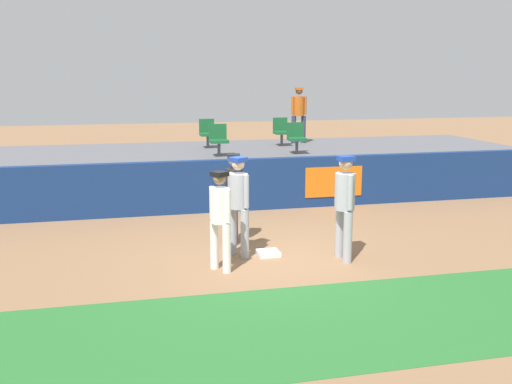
{
  "coord_description": "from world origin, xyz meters",
  "views": [
    {
      "loc": [
        -2.48,
        -10.0,
        3.31
      ],
      "look_at": [
        0.11,
        1.05,
        1.0
      ],
      "focal_mm": 41.03,
      "sensor_mm": 36.0,
      "label": 1
    }
  ],
  "objects_px": {
    "player_runner_visitor": "(238,199)",
    "seat_back_center": "(207,132)",
    "player_umpire": "(234,192)",
    "seat_front_right": "(296,136)",
    "seat_front_center": "(218,138)",
    "first_base": "(268,253)",
    "seat_back_right": "(281,130)",
    "player_fielder_home": "(220,214)",
    "player_coach_visitor": "(345,200)",
    "spectator_hooded": "(299,111)"
  },
  "relations": [
    {
      "from": "spectator_hooded",
      "to": "seat_back_right",
      "type": "bearing_deg",
      "value": 43.92
    },
    {
      "from": "player_umpire",
      "to": "seat_front_center",
      "type": "distance_m",
      "value": 4.21
    },
    {
      "from": "player_coach_visitor",
      "to": "seat_front_right",
      "type": "distance_m",
      "value": 5.77
    },
    {
      "from": "first_base",
      "to": "spectator_hooded",
      "type": "xyz_separation_m",
      "value": [
        2.89,
        7.47,
        2.12
      ]
    },
    {
      "from": "player_runner_visitor",
      "to": "player_umpire",
      "type": "relative_size",
      "value": 1.04
    },
    {
      "from": "player_umpire",
      "to": "seat_front_center",
      "type": "xyz_separation_m",
      "value": [
        0.4,
        4.15,
        0.6
      ]
    },
    {
      "from": "player_umpire",
      "to": "seat_back_center",
      "type": "xyz_separation_m",
      "value": [
        0.37,
        5.95,
        0.6
      ]
    },
    {
      "from": "seat_front_center",
      "to": "seat_back_center",
      "type": "bearing_deg",
      "value": 90.76
    },
    {
      "from": "seat_back_right",
      "to": "seat_front_right",
      "type": "distance_m",
      "value": 1.8
    },
    {
      "from": "player_fielder_home",
      "to": "first_base",
      "type": "bearing_deg",
      "value": 88.32
    },
    {
      "from": "first_base",
      "to": "seat_back_right",
      "type": "bearing_deg",
      "value": 72.61
    },
    {
      "from": "player_umpire",
      "to": "seat_back_right",
      "type": "relative_size",
      "value": 2.12
    },
    {
      "from": "player_umpire",
      "to": "seat_back_right",
      "type": "xyz_separation_m",
      "value": [
        2.62,
        5.95,
        0.6
      ]
    },
    {
      "from": "seat_back_right",
      "to": "seat_front_center",
      "type": "bearing_deg",
      "value": -140.96
    },
    {
      "from": "player_umpire",
      "to": "spectator_hooded",
      "type": "relative_size",
      "value": 1.03
    },
    {
      "from": "player_runner_visitor",
      "to": "player_fielder_home",
      "type": "bearing_deg",
      "value": -65.02
    },
    {
      "from": "first_base",
      "to": "seat_back_right",
      "type": "relative_size",
      "value": 0.48
    },
    {
      "from": "player_umpire",
      "to": "seat_back_center",
      "type": "distance_m",
      "value": 5.99
    },
    {
      "from": "player_runner_visitor",
      "to": "seat_front_right",
      "type": "xyz_separation_m",
      "value": [
        2.63,
        5.03,
        0.56
      ]
    },
    {
      "from": "spectator_hooded",
      "to": "first_base",
      "type": "bearing_deg",
      "value": 75.55
    },
    {
      "from": "seat_front_right",
      "to": "seat_front_center",
      "type": "relative_size",
      "value": 1.0
    },
    {
      "from": "player_fielder_home",
      "to": "player_runner_visitor",
      "type": "distance_m",
      "value": 0.85
    },
    {
      "from": "player_coach_visitor",
      "to": "seat_front_right",
      "type": "bearing_deg",
      "value": 167.92
    },
    {
      "from": "player_umpire",
      "to": "seat_back_center",
      "type": "height_order",
      "value": "seat_back_center"
    },
    {
      "from": "first_base",
      "to": "seat_front_right",
      "type": "distance_m",
      "value": 5.76
    },
    {
      "from": "player_fielder_home",
      "to": "spectator_hooded",
      "type": "relative_size",
      "value": 0.99
    },
    {
      "from": "player_coach_visitor",
      "to": "seat_front_right",
      "type": "relative_size",
      "value": 2.25
    },
    {
      "from": "seat_back_center",
      "to": "spectator_hooded",
      "type": "height_order",
      "value": "spectator_hooded"
    },
    {
      "from": "first_base",
      "to": "player_coach_visitor",
      "type": "xyz_separation_m",
      "value": [
        1.25,
        -0.56,
        1.06
      ]
    },
    {
      "from": "first_base",
      "to": "player_runner_visitor",
      "type": "relative_size",
      "value": 0.22
    },
    {
      "from": "seat_front_right",
      "to": "spectator_hooded",
      "type": "relative_size",
      "value": 0.49
    },
    {
      "from": "seat_front_right",
      "to": "seat_front_center",
      "type": "distance_m",
      "value": 2.14
    },
    {
      "from": "player_runner_visitor",
      "to": "seat_back_right",
      "type": "xyz_separation_m",
      "value": [
        2.71,
        6.83,
        0.56
      ]
    },
    {
      "from": "player_coach_visitor",
      "to": "seat_back_center",
      "type": "relative_size",
      "value": 2.25
    },
    {
      "from": "player_runner_visitor",
      "to": "player_coach_visitor",
      "type": "bearing_deg",
      "value": 38.0
    },
    {
      "from": "player_runner_visitor",
      "to": "seat_back_center",
      "type": "xyz_separation_m",
      "value": [
        0.47,
        6.83,
        0.56
      ]
    },
    {
      "from": "player_fielder_home",
      "to": "player_coach_visitor",
      "type": "height_order",
      "value": "player_coach_visitor"
    },
    {
      "from": "seat_back_center",
      "to": "seat_front_right",
      "type": "relative_size",
      "value": 1.0
    },
    {
      "from": "first_base",
      "to": "player_fielder_home",
      "type": "xyz_separation_m",
      "value": [
        -1.01,
        -0.62,
        0.95
      ]
    },
    {
      "from": "player_coach_visitor",
      "to": "spectator_hooded",
      "type": "relative_size",
      "value": 1.1
    },
    {
      "from": "seat_front_right",
      "to": "player_umpire",
      "type": "bearing_deg",
      "value": -121.48
    },
    {
      "from": "spectator_hooded",
      "to": "player_runner_visitor",
      "type": "bearing_deg",
      "value": 71.75
    },
    {
      "from": "player_coach_visitor",
      "to": "seat_front_center",
      "type": "height_order",
      "value": "seat_front_center"
    },
    {
      "from": "seat_front_right",
      "to": "seat_front_center",
      "type": "height_order",
      "value": "same"
    },
    {
      "from": "first_base",
      "to": "seat_back_right",
      "type": "xyz_separation_m",
      "value": [
        2.17,
        6.92,
        1.59
      ]
    },
    {
      "from": "player_umpire",
      "to": "seat_back_center",
      "type": "bearing_deg",
      "value": -171.39
    },
    {
      "from": "first_base",
      "to": "seat_back_center",
      "type": "distance_m",
      "value": 7.1
    },
    {
      "from": "player_fielder_home",
      "to": "spectator_hooded",
      "type": "height_order",
      "value": "spectator_hooded"
    },
    {
      "from": "player_runner_visitor",
      "to": "spectator_hooded",
      "type": "xyz_separation_m",
      "value": [
        3.43,
        7.38,
        1.09
      ]
    },
    {
      "from": "player_runner_visitor",
      "to": "seat_back_center",
      "type": "relative_size",
      "value": 2.19
    }
  ]
}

